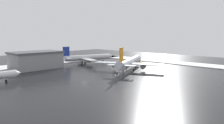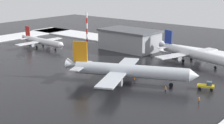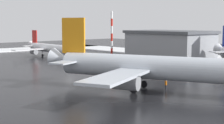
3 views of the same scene
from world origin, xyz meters
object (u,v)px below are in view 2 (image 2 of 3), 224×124
at_px(airplane_far_rear, 192,53).
at_px(cargo_hangar, 129,40).
at_px(airplane_foreground_jet, 128,71).
at_px(ground_crew_beside_wing, 199,100).
at_px(ground_crew_near_tug, 166,89).
at_px(pushback_tug, 207,86).
at_px(airplane_parked_starboard, 42,41).
at_px(ground_crew_mid_apron, 134,79).
at_px(antenna_mast, 87,29).

xyz_separation_m(airplane_far_rear, cargo_hangar, (31.18, -3.44, 1.01)).
bearing_deg(airplane_far_rear, airplane_foreground_jet, -77.87).
relative_size(ground_crew_beside_wing, cargo_hangar, 0.07).
bearing_deg(ground_crew_beside_wing, ground_crew_near_tug, -38.45).
xyz_separation_m(ground_crew_beside_wing, cargo_hangar, (51.99, -40.55, 3.47)).
bearing_deg(pushback_tug, ground_crew_beside_wing, -95.82).
xyz_separation_m(airplane_parked_starboard, ground_crew_mid_apron, (-61.67, 15.33, -1.84)).
distance_m(airplane_foreground_jet, cargo_hangar, 48.01).
height_order(pushback_tug, ground_crew_near_tug, pushback_tug).
bearing_deg(ground_crew_beside_wing, airplane_foreground_jet, -32.33).
xyz_separation_m(airplane_far_rear, ground_crew_mid_apron, (2.38, 32.86, -2.46)).
distance_m(airplane_parked_starboard, cargo_hangar, 39.03).
xyz_separation_m(ground_crew_mid_apron, ground_crew_near_tug, (-12.31, 2.27, 0.00)).
height_order(pushback_tug, ground_crew_mid_apron, pushback_tug).
bearing_deg(ground_crew_near_tug, airplane_foreground_jet, -86.91).
bearing_deg(airplane_foreground_jet, ground_crew_mid_apron, 53.46).
bearing_deg(ground_crew_mid_apron, antenna_mast, -61.83).
bearing_deg(ground_crew_near_tug, cargo_hangar, -131.21).
distance_m(airplane_parked_starboard, pushback_tug, 82.26).
height_order(airplane_far_rear, pushback_tug, airplane_far_rear).
xyz_separation_m(airplane_far_rear, pushback_tug, (-17.77, 25.99, -2.15)).
bearing_deg(antenna_mast, airplane_parked_starboard, 59.01).
distance_m(ground_crew_near_tug, antenna_mast, 72.81).
height_order(airplane_foreground_jet, ground_crew_beside_wing, airplane_foreground_jet).
distance_m(airplane_foreground_jet, antenna_mast, 61.83).
xyz_separation_m(ground_crew_near_tug, antenna_mast, (63.30, -35.37, 6.53)).
xyz_separation_m(airplane_foreground_jet, airplane_parked_starboard, (61.09, -17.85, -1.15)).
height_order(airplane_parked_starboard, airplane_far_rear, airplane_far_rear).
xyz_separation_m(airplane_parked_starboard, cargo_hangar, (-32.87, -20.98, 1.63)).
height_order(airplane_parked_starboard, ground_crew_beside_wing, airplane_parked_starboard).
distance_m(ground_crew_mid_apron, ground_crew_near_tug, 12.52).
xyz_separation_m(ground_crew_mid_apron, ground_crew_beside_wing, (-23.19, 4.24, 0.00)).
bearing_deg(ground_crew_beside_wing, airplane_far_rear, -88.91).
height_order(antenna_mast, cargo_hangar, antenna_mast).
height_order(ground_crew_mid_apron, antenna_mast, antenna_mast).
xyz_separation_m(airplane_foreground_jet, cargo_hangar, (28.23, -38.83, 0.48)).
bearing_deg(antenna_mast, airplane_far_rear, 179.74).
relative_size(antenna_mast, cargo_hangar, 0.59).
relative_size(airplane_foreground_jet, airplane_parked_starboard, 1.33).
xyz_separation_m(ground_crew_mid_apron, antenna_mast, (50.99, -33.10, 6.53)).
bearing_deg(airplane_foreground_jet, ground_crew_near_tug, -22.63).
xyz_separation_m(airplane_foreground_jet, ground_crew_beside_wing, (-23.76, 1.72, -2.99)).
distance_m(airplane_foreground_jet, ground_crew_mid_apron, 3.96).
bearing_deg(airplane_parked_starboard, antenna_mast, 61.07).
relative_size(ground_crew_mid_apron, antenna_mast, 0.11).
xyz_separation_m(airplane_parked_starboard, ground_crew_near_tug, (-73.98, 17.60, -1.84)).
xyz_separation_m(pushback_tug, antenna_mast, (71.14, -26.23, 6.22)).
bearing_deg(antenna_mast, airplane_foreground_jet, 144.76).
bearing_deg(airplane_far_rear, antenna_mast, -163.36).
bearing_deg(ground_crew_near_tug, ground_crew_beside_wing, 81.72).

